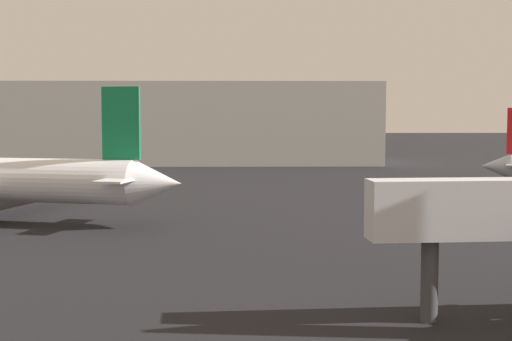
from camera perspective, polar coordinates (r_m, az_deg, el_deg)
The scene contains 1 object.
terminal_building at distance 123.67m, azimuth -5.21°, elevation 3.78°, with size 63.02×21.23×13.50m, color #B7B7B2.
Camera 1 is at (-0.47, -9.39, 8.39)m, focal length 50.21 mm.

